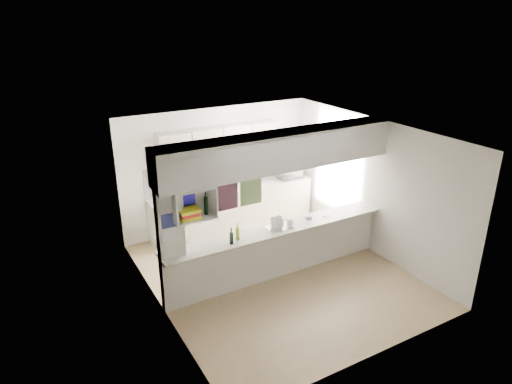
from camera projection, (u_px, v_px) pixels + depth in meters
floor at (277, 275)px, 8.16m from camera, size 4.80×4.80×0.00m
ceiling at (280, 133)px, 7.20m from camera, size 4.80×4.80×0.00m
wall_back at (218, 169)px, 9.62m from camera, size 4.20×0.00×4.20m
wall_left at (157, 236)px, 6.72m from camera, size 0.00×4.80×4.80m
wall_right at (372, 186)px, 8.64m from camera, size 0.00×4.80×4.80m
servery_partition at (270, 190)px, 7.47m from camera, size 4.20×0.50×2.60m
cubby_shelf at (191, 205)px, 6.76m from camera, size 0.65×0.35×0.50m
kitchen_run at (231, 192)px, 9.66m from camera, size 3.60×0.63×2.24m
microwave at (290, 172)px, 10.16m from camera, size 0.52×0.36×0.28m
bowl at (291, 165)px, 10.10m from camera, size 0.22×0.22×0.05m
dish_rack at (279, 223)px, 7.81m from camera, size 0.46×0.36×0.23m
cup at (290, 223)px, 7.87m from camera, size 0.12×0.12×0.09m
wine_bottles at (235, 236)px, 7.32m from camera, size 0.21×0.14×0.30m
plastic_tubs at (310, 217)px, 8.18m from camera, size 0.48×0.17×0.06m
utensil_jar at (198, 191)px, 9.28m from camera, size 0.09×0.09×0.13m
knife_block at (226, 184)px, 9.59m from camera, size 0.11×0.10×0.19m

